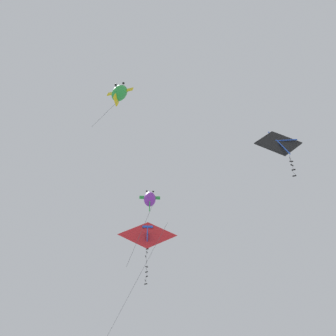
% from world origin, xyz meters
% --- Properties ---
extents(kite_diamond_mid_left, '(1.30, 2.42, 3.82)m').
position_xyz_m(kite_diamond_mid_left, '(4.11, 3.27, 15.48)').
color(kite_diamond_mid_left, black).
extents(kite_fish_far_centre, '(2.04, 1.56, 5.52)m').
position_xyz_m(kite_fish_far_centre, '(-0.15, -3.76, 15.61)').
color(kite_fish_far_centre, purple).
extents(kite_delta_near_left, '(3.10, 3.96, 9.34)m').
position_xyz_m(kite_delta_near_left, '(-3.16, -4.32, 15.01)').
color(kite_delta_near_left, red).
extents(kite_fish_highest, '(2.38, 1.98, 5.54)m').
position_xyz_m(kite_fish_highest, '(2.32, -5.55, 22.30)').
color(kite_fish_highest, green).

